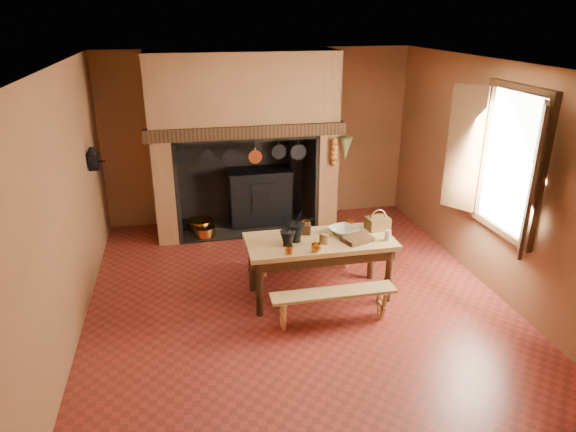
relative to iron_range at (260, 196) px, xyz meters
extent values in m
plane|color=maroon|center=(0.04, -2.45, -0.48)|extent=(5.50, 5.50, 0.00)
plane|color=silver|center=(0.04, -2.45, 2.32)|extent=(5.50, 5.50, 0.00)
cube|color=brown|center=(0.04, 0.30, 0.92)|extent=(5.00, 0.02, 2.80)
cube|color=brown|center=(-2.46, -2.45, 0.92)|extent=(0.02, 5.50, 2.80)
cube|color=brown|center=(2.54, -2.45, 0.92)|extent=(0.02, 5.50, 2.80)
cube|color=brown|center=(0.04, -5.20, 0.92)|extent=(5.00, 0.02, 2.80)
cube|color=brown|center=(-1.51, -0.15, 0.92)|extent=(0.30, 0.90, 2.80)
cube|color=brown|center=(0.99, -0.15, 0.92)|extent=(0.30, 0.90, 2.80)
cube|color=brown|center=(-0.26, -0.15, 1.72)|extent=(2.20, 0.90, 1.20)
cube|color=black|center=(-0.26, -0.55, 1.21)|extent=(2.95, 0.22, 0.18)
cube|color=black|center=(-0.26, 0.27, 0.32)|extent=(2.20, 0.06, 1.60)
cube|color=black|center=(-0.26, -0.15, -0.47)|extent=(2.20, 0.90, 0.02)
cube|color=black|center=(-0.01, 0.00, -0.03)|extent=(1.00, 0.50, 0.90)
cube|color=black|center=(-0.01, -0.02, 0.44)|extent=(1.04, 0.54, 0.04)
cube|color=black|center=(-0.01, -0.26, 0.07)|extent=(0.35, 0.02, 0.45)
cylinder|color=black|center=(0.54, 0.00, 0.77)|extent=(0.10, 0.10, 0.70)
cylinder|color=#B7772A|center=(-0.16, -0.28, 0.07)|extent=(0.03, 0.03, 0.03)
cylinder|color=#B7772A|center=(0.14, -0.28, 0.07)|extent=(0.03, 0.03, 0.03)
cylinder|color=#B7772A|center=(-1.01, -0.15, -0.38)|extent=(0.40, 0.40, 0.20)
cylinder|color=#B7772A|center=(-0.96, -0.40, -0.39)|extent=(0.34, 0.34, 0.18)
cube|color=black|center=(-1.21, -0.05, -0.40)|extent=(0.18, 0.18, 0.16)
cone|color=#626731|center=(1.22, -0.66, 0.90)|extent=(0.20, 0.20, 0.35)
cube|color=white|center=(2.52, -2.85, 1.22)|extent=(0.02, 1.00, 1.60)
cube|color=#362111|center=(2.49, -2.85, 2.06)|extent=(0.08, 1.16, 0.08)
cube|color=#362111|center=(2.49, -2.85, 0.38)|extent=(0.08, 1.16, 0.08)
cube|color=#362111|center=(2.29, -3.53, 1.22)|extent=(0.29, 0.39, 1.60)
cube|color=#362111|center=(2.29, -2.17, 1.22)|extent=(0.29, 0.39, 1.60)
cube|color=black|center=(-2.38, -0.90, 0.97)|extent=(0.12, 0.12, 0.22)
cone|color=black|center=(-2.38, -0.90, 1.12)|extent=(0.16, 0.16, 0.10)
cylinder|color=black|center=(-2.29, -0.90, 0.97)|extent=(0.12, 0.02, 0.02)
cube|color=tan|center=(0.34, -2.49, 0.26)|extent=(1.78, 0.79, 0.06)
cube|color=#362111|center=(0.34, -2.49, 0.16)|extent=(1.66, 0.67, 0.14)
cylinder|color=#362111|center=(-0.45, -2.79, -0.13)|extent=(0.09, 0.09, 0.71)
cylinder|color=#362111|center=(1.13, -2.79, -0.13)|extent=(0.09, 0.09, 0.71)
cylinder|color=#362111|center=(-0.45, -2.20, -0.13)|extent=(0.09, 0.09, 0.71)
cylinder|color=#362111|center=(1.13, -2.20, -0.13)|extent=(0.09, 0.09, 0.71)
cube|color=tan|center=(0.34, -3.11, -0.10)|extent=(1.43, 0.25, 0.04)
cube|color=tan|center=(0.34, -1.82, -0.10)|extent=(1.42, 0.25, 0.04)
cylinder|color=black|center=(0.04, -2.48, 0.31)|extent=(0.13, 0.13, 0.04)
cone|color=black|center=(0.04, -2.48, 0.41)|extent=(0.22, 0.22, 0.18)
cylinder|color=black|center=(0.07, -2.48, 0.57)|extent=(0.09, 0.06, 0.18)
cylinder|color=black|center=(-0.08, -2.60, 0.30)|extent=(0.11, 0.11, 0.03)
cone|color=black|center=(-0.08, -2.60, 0.40)|extent=(0.18, 0.18, 0.15)
cylinder|color=black|center=(-0.06, -2.60, 0.53)|extent=(0.07, 0.03, 0.15)
cube|color=#362111|center=(0.21, -2.29, 0.35)|extent=(0.16, 0.16, 0.13)
cylinder|color=#B7772A|center=(0.21, -2.29, 0.43)|extent=(0.10, 0.10, 0.03)
cylinder|color=black|center=(0.26, -2.29, 0.47)|extent=(0.11, 0.04, 0.04)
cylinder|color=#B7772A|center=(-0.11, -2.81, 0.34)|extent=(0.09, 0.09, 0.10)
cylinder|color=#B7772A|center=(0.81, -2.18, 0.33)|extent=(0.09, 0.09, 0.09)
imported|color=#B4B18A|center=(0.66, -2.39, 0.33)|extent=(0.43, 0.43, 0.08)
cylinder|color=brown|center=(0.35, -2.62, 0.35)|extent=(0.11, 0.11, 0.13)
cylinder|color=beige|center=(1.13, -2.68, 0.35)|extent=(0.08, 0.08, 0.13)
cube|color=#543619|center=(1.13, -2.34, 0.36)|extent=(0.30, 0.23, 0.16)
torus|color=#543619|center=(1.13, -2.34, 0.44)|extent=(0.22, 0.05, 0.22)
cube|color=#362111|center=(0.76, -2.64, 0.32)|extent=(0.40, 0.34, 0.06)
imported|color=#B7772A|center=(0.21, -2.81, 0.33)|extent=(0.16, 0.16, 0.10)
camera|label=1|loc=(-1.19, -7.91, 2.84)|focal=32.00mm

